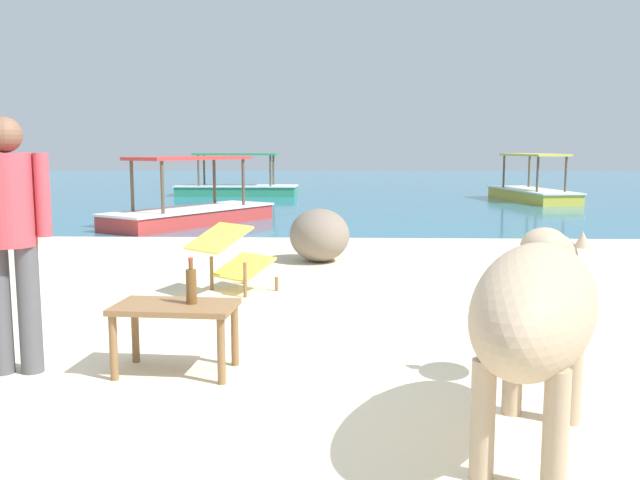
# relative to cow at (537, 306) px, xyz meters

# --- Properties ---
(sand_beach) EXTENTS (18.00, 14.00, 0.04)m
(sand_beach) POSITION_rel_cow_xyz_m (-1.64, 0.57, -0.71)
(sand_beach) COLOR beige
(sand_beach) RESTS_ON ground
(water_surface) EXTENTS (60.00, 36.00, 0.03)m
(water_surface) POSITION_rel_cow_xyz_m (-1.64, 22.57, -0.73)
(water_surface) COLOR teal
(water_surface) RESTS_ON ground
(cow) EXTENTS (1.07, 1.84, 1.04)m
(cow) POSITION_rel_cow_xyz_m (0.00, 0.00, 0.00)
(cow) COLOR tan
(cow) RESTS_ON sand_beach
(low_bench_table) EXTENTS (0.79, 0.49, 0.45)m
(low_bench_table) POSITION_rel_cow_xyz_m (-1.98, 0.99, -0.31)
(low_bench_table) COLOR brown
(low_bench_table) RESTS_ON sand_beach
(bottle) EXTENTS (0.07, 0.07, 0.30)m
(bottle) POSITION_rel_cow_xyz_m (-1.88, 1.01, -0.12)
(bottle) COLOR brown
(bottle) RESTS_ON low_bench_table
(deck_chair_far) EXTENTS (0.90, 0.93, 0.68)m
(deck_chair_far) POSITION_rel_cow_xyz_m (-2.02, 3.41, -0.30)
(deck_chair_far) COLOR brown
(deck_chair_far) RESTS_ON sand_beach
(person_standing) EXTENTS (0.51, 0.32, 1.62)m
(person_standing) POSITION_rel_cow_xyz_m (-3.00, 0.95, 0.26)
(person_standing) COLOR #4C4C51
(person_standing) RESTS_ON sand_beach
(shore_rock_large) EXTENTS (0.90, 0.98, 0.67)m
(shore_rock_large) POSITION_rel_cow_xyz_m (-1.22, 5.31, -0.35)
(shore_rock_large) COLOR gray
(shore_rock_large) RESTS_ON sand_beach
(boat_yellow) EXTENTS (1.76, 3.82, 1.29)m
(boat_yellow) POSITION_rel_cow_xyz_m (4.27, 15.65, -0.44)
(boat_yellow) COLOR gold
(boat_yellow) RESTS_ON water_surface
(boat_red) EXTENTS (2.91, 3.73, 1.29)m
(boat_red) POSITION_rel_cow_xyz_m (-3.81, 9.56, -0.44)
(boat_red) COLOR #C63833
(boat_red) RESTS_ON water_surface
(boat_green) EXTENTS (3.69, 1.21, 1.29)m
(boat_green) POSITION_rel_cow_xyz_m (-4.17, 17.37, -0.44)
(boat_green) COLOR #338E66
(boat_green) RESTS_ON water_surface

